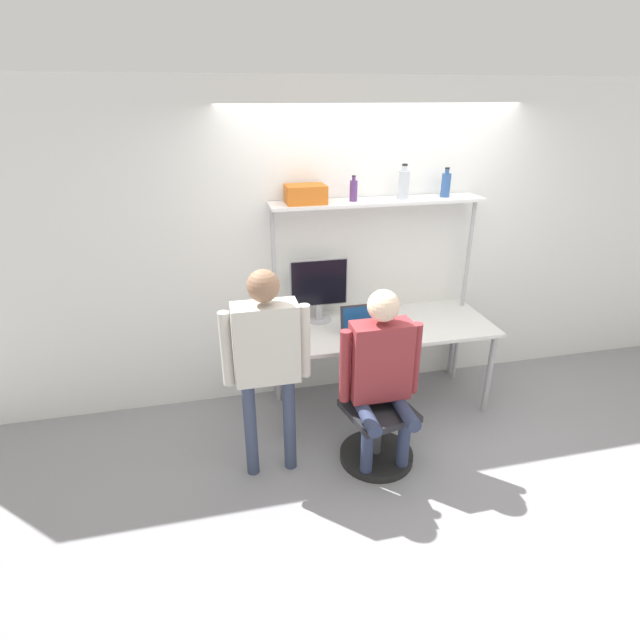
# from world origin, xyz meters

# --- Properties ---
(ground_plane) EXTENTS (12.00, 12.00, 0.00)m
(ground_plane) POSITION_xyz_m (0.00, 0.00, 0.00)
(ground_plane) COLOR gray
(wall_back) EXTENTS (8.00, 0.06, 2.70)m
(wall_back) POSITION_xyz_m (0.00, 0.84, 1.35)
(wall_back) COLOR white
(wall_back) RESTS_ON ground_plane
(desk) EXTENTS (1.87, 0.79, 0.78)m
(desk) POSITION_xyz_m (0.00, 0.42, 0.71)
(desk) COLOR silver
(desk) RESTS_ON ground_plane
(shelf_unit) EXTENTS (1.77, 0.30, 1.78)m
(shelf_unit) POSITION_xyz_m (0.00, 0.65, 1.54)
(shelf_unit) COLOR white
(shelf_unit) RESTS_ON ground_plane
(monitor) EXTENTS (0.49, 0.21, 0.55)m
(monitor) POSITION_xyz_m (-0.50, 0.64, 1.08)
(monitor) COLOR #B7B7BC
(monitor) RESTS_ON desk
(laptop) EXTENTS (0.34, 0.24, 0.24)m
(laptop) POSITION_xyz_m (-0.22, 0.27, 0.84)
(laptop) COLOR #333338
(laptop) RESTS_ON desk
(cell_phone) EXTENTS (0.07, 0.15, 0.01)m
(cell_phone) POSITION_xyz_m (0.06, 0.22, 0.78)
(cell_phone) COLOR silver
(cell_phone) RESTS_ON desk
(office_chair) EXTENTS (0.56, 0.56, 0.92)m
(office_chair) POSITION_xyz_m (-0.27, -0.27, 0.28)
(office_chair) COLOR black
(office_chair) RESTS_ON ground_plane
(person_seated) EXTENTS (0.60, 0.47, 1.38)m
(person_seated) POSITION_xyz_m (-0.26, -0.32, 0.81)
(person_seated) COLOR #2D3856
(person_seated) RESTS_ON ground_plane
(person_standing) EXTENTS (0.60, 0.21, 1.57)m
(person_standing) POSITION_xyz_m (-1.06, -0.25, 1.00)
(person_standing) COLOR #38425B
(person_standing) RESTS_ON ground_plane
(bottle_purple) EXTENTS (0.06, 0.06, 0.20)m
(bottle_purple) POSITION_xyz_m (-0.21, 0.65, 1.87)
(bottle_purple) COLOR #593372
(bottle_purple) RESTS_ON shelf_unit
(bottle_blue) EXTENTS (0.08, 0.08, 0.24)m
(bottle_blue) POSITION_xyz_m (0.58, 0.65, 1.88)
(bottle_blue) COLOR #335999
(bottle_blue) RESTS_ON shelf_unit
(bottle_clear) EXTENTS (0.09, 0.09, 0.27)m
(bottle_clear) POSITION_xyz_m (0.21, 0.65, 1.90)
(bottle_clear) COLOR silver
(bottle_clear) RESTS_ON shelf_unit
(storage_box) EXTENTS (0.31, 0.22, 0.14)m
(storage_box) POSITION_xyz_m (-0.60, 0.65, 1.85)
(storage_box) COLOR #D1661E
(storage_box) RESTS_ON shelf_unit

